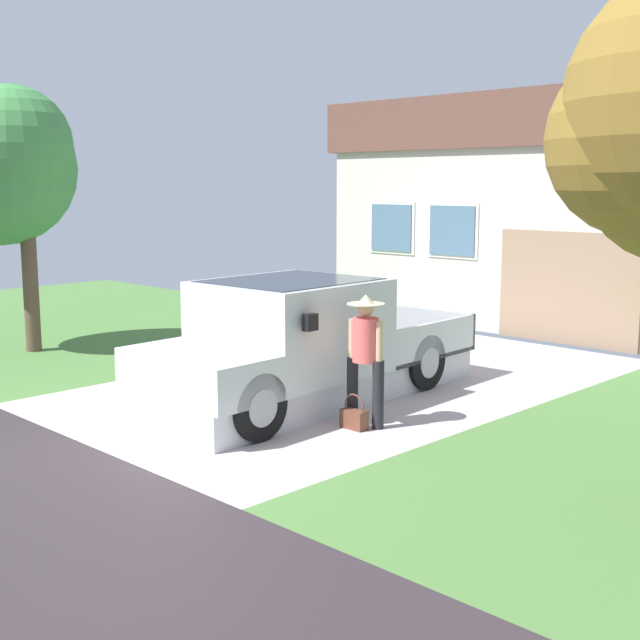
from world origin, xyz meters
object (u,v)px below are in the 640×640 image
house_with_garage (594,210)px  front_yard_tree (2,162)px  pickup_truck (296,347)px  person_with_hat (365,351)px  handbag (354,418)px

house_with_garage → front_yard_tree: (-5.63, -10.15, 0.91)m
pickup_truck → house_with_garage: 9.19m
person_with_hat → handbag: bearing=70.0°
pickup_truck → handbag: 1.56m
pickup_truck → front_yard_tree: front_yard_tree is taller
handbag → front_yard_tree: 8.09m
person_with_hat → handbag: size_ratio=3.76×
handbag → pickup_truck: bearing=165.5°
person_with_hat → handbag: person_with_hat is taller
pickup_truck → handbag: bearing=162.8°
house_with_garage → person_with_hat: bearing=-78.8°
house_with_garage → front_yard_tree: bearing=-119.0°
pickup_truck → handbag: pickup_truck is taller
front_yard_tree → person_with_hat: bearing=7.1°
handbag → person_with_hat: bearing=81.5°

